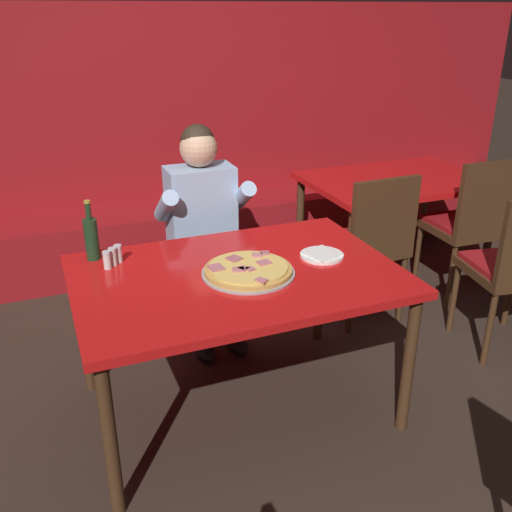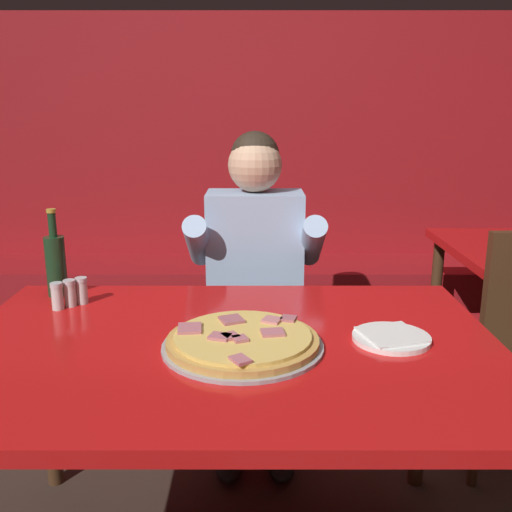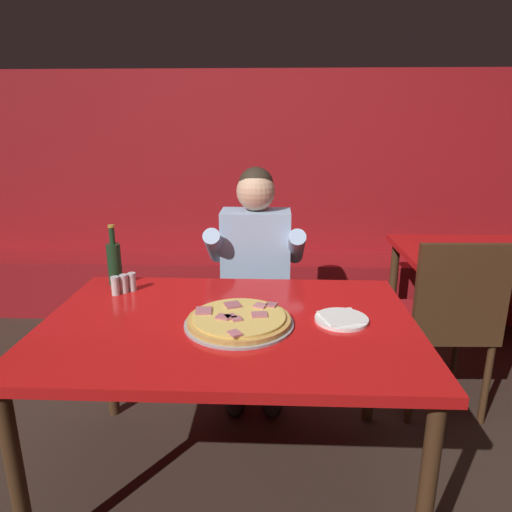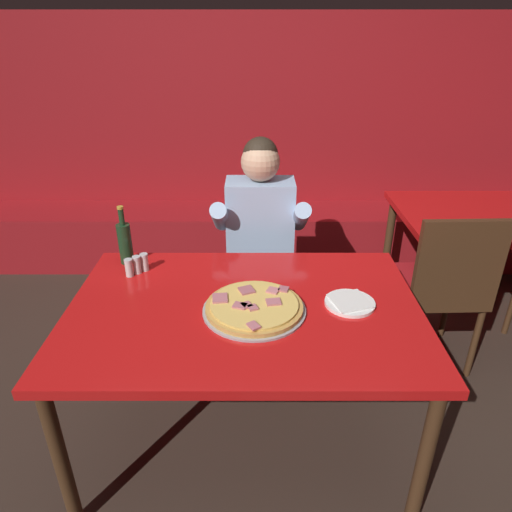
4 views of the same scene
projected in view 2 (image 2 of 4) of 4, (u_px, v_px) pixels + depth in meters
name	position (u px, v px, depth m)	size (l,w,h in m)	color
booth_wall_panel	(243.00, 175.00, 3.58)	(6.80, 0.16, 1.90)	maroon
booth_bench	(243.00, 300.00, 3.46)	(6.46, 0.48, 0.46)	maroon
main_dining_table	(227.00, 366.00, 1.54)	(1.47, 1.00, 0.75)	#422816
pizza	(242.00, 341.00, 1.48)	(0.42, 0.42, 0.05)	#9E9EA3
plate_white_paper	(391.00, 337.00, 1.53)	(0.21, 0.21, 0.02)	white
beer_bottle	(55.00, 263.00, 1.88)	(0.07, 0.07, 0.29)	#19381E
shaker_parmesan	(57.00, 297.00, 1.76)	(0.04, 0.04, 0.09)	silver
shaker_oregano	(81.00, 292.00, 1.82)	(0.04, 0.04, 0.09)	silver
shaker_red_pepper_flakes	(70.00, 294.00, 1.79)	(0.04, 0.04, 0.09)	silver
diner_seated_blue_shirt	(254.00, 280.00, 2.23)	(0.53, 0.53, 1.27)	black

